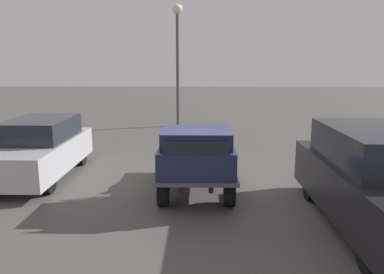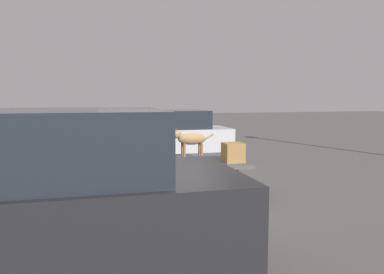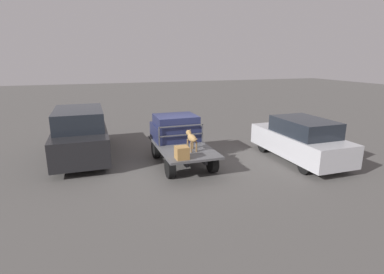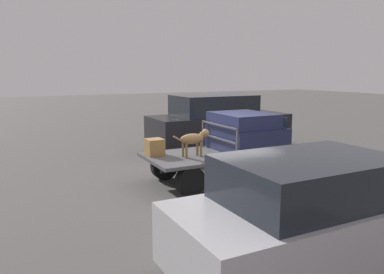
% 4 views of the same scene
% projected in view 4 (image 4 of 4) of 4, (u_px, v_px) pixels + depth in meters
% --- Properties ---
extents(ground_plane, '(80.00, 80.00, 0.00)m').
position_uv_depth(ground_plane, '(215.00, 181.00, 9.77)').
color(ground_plane, '#514F4C').
extents(flatbed_truck, '(3.61, 1.85, 0.76)m').
position_uv_depth(flatbed_truck, '(216.00, 161.00, 9.67)').
color(flatbed_truck, black).
rests_on(flatbed_truck, ground).
extents(truck_cab, '(1.60, 1.73, 0.99)m').
position_uv_depth(truck_cab, '(245.00, 132.00, 9.97)').
color(truck_cab, '#1E2347').
rests_on(truck_cab, flatbed_truck).
extents(truck_headboard, '(0.04, 1.73, 0.74)m').
position_uv_depth(truck_headboard, '(219.00, 134.00, 9.59)').
color(truck_headboard, '#4C4C4F').
rests_on(truck_headboard, flatbed_truck).
extents(dog, '(1.01, 0.25, 0.70)m').
position_uv_depth(dog, '(194.00, 139.00, 9.13)').
color(dog, brown).
rests_on(dog, flatbed_truck).
extents(cargo_crate, '(0.41, 0.41, 0.41)m').
position_uv_depth(cargo_crate, '(155.00, 147.00, 9.34)').
color(cargo_crate, olive).
rests_on(cargo_crate, flatbed_truck).
extents(parked_sedan, '(4.31, 1.78, 1.68)m').
position_uv_depth(parked_sedan, '(316.00, 215.00, 5.21)').
color(parked_sedan, black).
rests_on(parked_sedan, ground).
extents(parked_pickup_far, '(5.17, 1.98, 1.99)m').
position_uv_depth(parked_pickup_far, '(218.00, 123.00, 13.75)').
color(parked_pickup_far, black).
rests_on(parked_pickup_far, ground).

